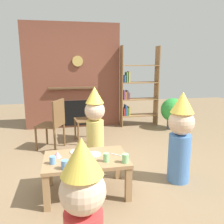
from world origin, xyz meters
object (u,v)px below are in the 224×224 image
at_px(coffee_table, 86,163).
at_px(dining_chair_middle, 90,116).
at_px(dining_chair_left, 54,121).
at_px(paper_cup_far_left, 125,158).
at_px(paper_cup_near_right, 53,160).
at_px(child_with_cone_hat, 83,213).
at_px(bookshelf, 136,90).
at_px(paper_cup_near_left, 106,157).
at_px(paper_plate_front, 78,152).
at_px(birthday_cake_slice, 57,154).
at_px(paper_cup_center, 65,165).
at_px(paper_plate_rear, 94,154).
at_px(potted_plant_tall, 173,111).
at_px(child_in_pink, 180,135).
at_px(child_by_the_chairs, 95,121).

distance_m(coffee_table, dining_chair_middle, 1.87).
bearing_deg(coffee_table, dining_chair_left, 105.27).
bearing_deg(paper_cup_far_left, paper_cup_near_right, 170.73).
bearing_deg(paper_cup_far_left, child_with_cone_hat, -118.73).
bearing_deg(bookshelf, paper_cup_near_left, -112.99).
xyz_separation_m(paper_plate_front, birthday_cake_slice, (-0.25, -0.11, 0.03)).
bearing_deg(coffee_table, bookshelf, 62.32).
distance_m(paper_cup_center, paper_cup_far_left, 0.66).
relative_size(paper_cup_center, dining_chair_middle, 0.11).
bearing_deg(bookshelf, coffee_table, -117.68).
bearing_deg(child_with_cone_hat, paper_plate_rear, -4.03).
height_order(coffee_table, paper_plate_front, paper_plate_front).
distance_m(coffee_table, paper_cup_center, 0.37).
bearing_deg(potted_plant_tall, dining_chair_left, -163.50).
bearing_deg(birthday_cake_slice, child_in_pink, -1.29).
height_order(coffee_table, child_by_the_chairs, child_by_the_chairs).
bearing_deg(child_in_pink, birthday_cake_slice, -3.44).
relative_size(birthday_cake_slice, dining_chair_middle, 0.11).
bearing_deg(paper_cup_near_right, paper_cup_near_left, -5.61).
distance_m(child_by_the_chairs, dining_chair_middle, 0.82).
relative_size(bookshelf, dining_chair_left, 2.11).
xyz_separation_m(coffee_table, paper_cup_near_right, (-0.38, -0.09, 0.12)).
bearing_deg(paper_cup_far_left, paper_cup_near_left, 160.61).
bearing_deg(dining_chair_middle, bookshelf, -149.04).
relative_size(paper_cup_far_left, dining_chair_middle, 0.11).
height_order(bookshelf, paper_cup_center, bookshelf).
relative_size(child_with_cone_hat, child_by_the_chairs, 0.95).
bearing_deg(paper_plate_rear, child_by_the_chairs, 81.71).
bearing_deg(paper_cup_center, bookshelf, 60.69).
bearing_deg(paper_plate_front, paper_cup_near_right, -136.37).
distance_m(paper_plate_rear, dining_chair_left, 1.56).
bearing_deg(paper_cup_far_left, coffee_table, 151.97).
relative_size(paper_cup_near_left, child_in_pink, 0.08).
bearing_deg(bookshelf, potted_plant_tall, -32.36).
distance_m(paper_plate_front, child_in_pink, 1.31).
xyz_separation_m(paper_plate_front, dining_chair_middle, (0.33, 1.66, 0.06)).
xyz_separation_m(birthday_cake_slice, child_with_cone_hat, (0.21, -1.29, 0.10)).
height_order(paper_cup_far_left, potted_plant_tall, potted_plant_tall).
distance_m(paper_plate_front, paper_plate_rear, 0.22).
xyz_separation_m(coffee_table, paper_cup_center, (-0.24, -0.25, 0.12)).
distance_m(paper_cup_near_right, potted_plant_tall, 3.53).
height_order(child_by_the_chairs, dining_chair_left, child_by_the_chairs).
height_order(child_in_pink, dining_chair_middle, child_in_pink).
bearing_deg(paper_plate_rear, paper_cup_center, -137.08).
bearing_deg(paper_cup_far_left, child_in_pink, 18.63).
distance_m(dining_chair_left, dining_chair_middle, 0.74).
height_order(paper_plate_front, child_in_pink, child_in_pink).
bearing_deg(child_by_the_chairs, dining_chair_middle, -167.63).
height_order(bookshelf, birthday_cake_slice, bookshelf).
relative_size(bookshelf, paper_plate_rear, 11.07).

